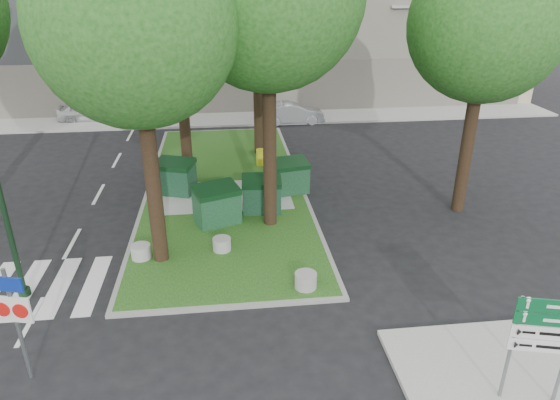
{
  "coord_description": "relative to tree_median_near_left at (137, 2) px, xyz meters",
  "views": [
    {
      "loc": [
        0.54,
        -10.81,
        7.92
      ],
      "look_at": [
        2.07,
        2.21,
        2.0
      ],
      "focal_mm": 32.0,
      "sensor_mm": 36.0,
      "label": 1
    }
  ],
  "objects": [
    {
      "name": "ground",
      "position": [
        1.41,
        -2.56,
        -7.32
      ],
      "size": [
        120.0,
        120.0,
        0.0
      ],
      "primitive_type": "plane",
      "color": "black",
      "rests_on": "ground"
    },
    {
      "name": "median_island",
      "position": [
        1.91,
        5.44,
        -7.26
      ],
      "size": [
        6.0,
        16.0,
        0.12
      ],
      "primitive_type": "cube",
      "color": "#174714",
      "rests_on": "ground"
    },
    {
      "name": "median_kerb",
      "position": [
        1.91,
        5.44,
        -7.27
      ],
      "size": [
        6.3,
        16.3,
        0.1
      ],
      "primitive_type": "cube",
      "color": "gray",
      "rests_on": "ground"
    },
    {
      "name": "sidewalk_corner",
      "position": [
        7.91,
        -6.06,
        -7.26
      ],
      "size": [
        5.0,
        4.0,
        0.12
      ],
      "primitive_type": "cube",
      "color": "#999993",
      "rests_on": "ground"
    },
    {
      "name": "building_sidewalk",
      "position": [
        1.41,
        15.94,
        -7.26
      ],
      "size": [
        42.0,
        3.0,
        0.12
      ],
      "primitive_type": "cube",
      "color": "#999993",
      "rests_on": "ground"
    },
    {
      "name": "zebra_crossing",
      "position": [
        -2.34,
        -1.06,
        -7.31
      ],
      "size": [
        5.0,
        3.0,
        0.01
      ],
      "primitive_type": "cube",
      "color": "silver",
      "rests_on": "ground"
    },
    {
      "name": "tree_median_near_left",
      "position": [
        0.0,
        0.0,
        0.0
      ],
      "size": [
        5.2,
        5.2,
        10.53
      ],
      "color": "black",
      "rests_on": "ground"
    },
    {
      "name": "tree_median_mid",
      "position": [
        0.5,
        6.5,
        -0.34
      ],
      "size": [
        4.8,
        4.8,
        9.99
      ],
      "color": "black",
      "rests_on": "ground"
    },
    {
      "name": "tree_street_right",
      "position": [
        10.5,
        2.5,
        -0.33
      ],
      "size": [
        5.0,
        5.0,
        10.06
      ],
      "color": "black",
      "rests_on": "ground"
    },
    {
      "name": "dumpster_a",
      "position": [
        0.01,
        4.96,
        -6.55
      ],
      "size": [
        1.72,
        1.45,
        1.36
      ],
      "rotation": [
        0.0,
        0.0,
        -0.34
      ],
      "color": "#0E351F",
      "rests_on": "median_island"
    },
    {
      "name": "dumpster_b",
      "position": [
        1.61,
        2.19,
        -6.53
      ],
      "size": [
        1.76,
        1.51,
        1.38
      ],
      "rotation": [
        0.0,
        0.0,
        0.37
      ],
      "color": "#124022",
      "rests_on": "median_island"
    },
    {
      "name": "dumpster_c",
      "position": [
        3.21,
        2.98,
        -6.57
      ],
      "size": [
        1.45,
        1.06,
        1.3
      ],
      "rotation": [
        0.0,
        0.0,
        -0.06
      ],
      "color": "#103720",
      "rests_on": "median_island"
    },
    {
      "name": "dumpster_d",
      "position": [
        4.41,
        4.54,
        -6.56
      ],
      "size": [
        1.61,
        1.27,
        1.34
      ],
      "rotation": [
        0.0,
        0.0,
        0.2
      ],
      "color": "#123C20",
      "rests_on": "median_island"
    },
    {
      "name": "bollard_left",
      "position": [
        -0.69,
        0.06,
        -6.99
      ],
      "size": [
        0.59,
        0.59,
        0.42
      ],
      "primitive_type": "cylinder",
      "color": "#A6A5A0",
      "rests_on": "median_island"
    },
    {
      "name": "bollard_right",
      "position": [
        3.98,
        -2.06,
        -6.98
      ],
      "size": [
        0.61,
        0.61,
        0.43
      ],
      "primitive_type": "cylinder",
      "color": "gray",
      "rests_on": "median_island"
    },
    {
      "name": "bollard_mid",
      "position": [
        1.73,
        0.25,
        -7.0
      ],
      "size": [
        0.56,
        0.56,
        0.4
      ],
      "primitive_type": "cylinder",
      "color": "gray",
      "rests_on": "median_island"
    },
    {
      "name": "litter_bin",
      "position": [
        3.56,
        7.71,
        -6.83
      ],
      "size": [
        0.41,
        0.41,
        0.73
      ],
      "primitive_type": "cylinder",
      "color": "gold",
      "rests_on": "median_island"
    },
    {
      "name": "traffic_sign_pole",
      "position": [
        -2.43,
        -4.55,
        -5.57
      ],
      "size": [
        0.8,
        0.25,
        2.73
      ],
      "rotation": [
        0.0,
        0.0,
        -0.26
      ],
      "color": "slate",
      "rests_on": "ground"
    },
    {
      "name": "directional_sign",
      "position": [
        7.77,
        -6.46,
        -5.59
      ],
      "size": [
        1.18,
        0.35,
        2.41
      ],
      "rotation": [
        0.0,
        0.0,
        -0.25
      ],
      "color": "slate",
      "rests_on": "sidewalk_corner"
    },
    {
      "name": "car_white",
      "position": [
        -5.78,
        16.65,
        -6.68
      ],
      "size": [
        3.72,
        1.5,
        1.27
      ],
      "primitive_type": "imported",
      "rotation": [
        0.0,
        0.0,
        1.57
      ],
      "color": "silver",
      "rests_on": "ground"
    },
    {
      "name": "car_silver",
      "position": [
        5.96,
        14.81,
        -6.71
      ],
      "size": [
        3.73,
        1.42,
        1.22
      ],
      "primitive_type": "imported",
      "rotation": [
        0.0,
        0.0,
        1.61
      ],
      "color": "gray",
      "rests_on": "ground"
    }
  ]
}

